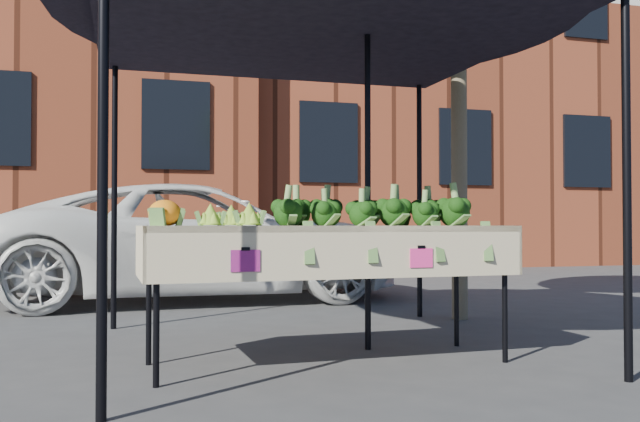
{
  "coord_description": "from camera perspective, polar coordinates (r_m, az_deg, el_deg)",
  "views": [
    {
      "loc": [
        -1.33,
        -4.33,
        0.9
      ],
      "look_at": [
        -0.06,
        0.11,
        1.0
      ],
      "focal_mm": 38.02,
      "sensor_mm": 36.0,
      "label": 1
    }
  ],
  "objects": [
    {
      "name": "ground",
      "position": [
        4.62,
        1.13,
        -12.47
      ],
      "size": [
        90.0,
        90.0,
        0.0
      ],
      "primitive_type": "plane",
      "color": "#343437"
    },
    {
      "name": "table",
      "position": [
        4.45,
        0.71,
        -7.04
      ],
      "size": [
        2.43,
        0.88,
        0.9
      ],
      "color": "beige",
      "rests_on": "ground"
    },
    {
      "name": "canopy",
      "position": [
        4.94,
        -0.11,
        4.22
      ],
      "size": [
        3.16,
        3.16,
        2.74
      ],
      "primitive_type": null,
      "color": "black",
      "rests_on": "ground"
    },
    {
      "name": "broccoli_heap",
      "position": [
        4.54,
        3.94,
        0.31
      ],
      "size": [
        1.36,
        0.56,
        0.25
      ],
      "primitive_type": "ellipsoid",
      "color": "black",
      "rests_on": "table"
    },
    {
      "name": "romanesco_cluster",
      "position": [
        4.27,
        -7.81,
        0.04
      ],
      "size": [
        0.42,
        0.46,
        0.19
      ],
      "primitive_type": "ellipsoid",
      "color": "#91C03A",
      "rests_on": "table"
    },
    {
      "name": "cauliflower_pair",
      "position": [
        4.32,
        -12.82,
        -0.08
      ],
      "size": [
        0.22,
        0.42,
        0.17
      ],
      "primitive_type": "ellipsoid",
      "color": "orange",
      "rests_on": "table"
    },
    {
      "name": "vehicle",
      "position": [
        8.55,
        -9.97,
        9.63
      ],
      "size": [
        1.44,
        2.34,
        5.02
      ],
      "primitive_type": "imported",
      "rotation": [
        0.0,
        0.0,
        1.59
      ],
      "color": "white",
      "rests_on": "ground"
    },
    {
      "name": "street_tree",
      "position": [
        6.8,
        11.61,
        9.91
      ],
      "size": [
        2.24,
        2.24,
        4.42
      ],
      "primitive_type": null,
      "color": "#1E4C14",
      "rests_on": "ground"
    },
    {
      "name": "building_right",
      "position": [
        19.08,
        10.38,
        8.9
      ],
      "size": [
        12.0,
        8.0,
        8.5
      ],
      "primitive_type": "cube",
      "color": "maroon",
      "rests_on": "ground"
    }
  ]
}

